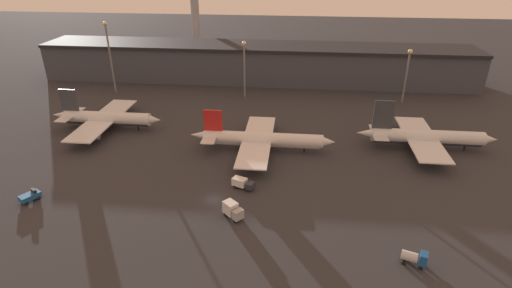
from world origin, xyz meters
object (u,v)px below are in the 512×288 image
airplane_0 (106,118)px  airplane_2 (425,137)px  service_vehicle_3 (30,196)px  airplane_1 (261,139)px  service_vehicle_0 (232,210)px  service_vehicle_1 (242,183)px  service_vehicle_2 (415,258)px  control_tower (195,9)px

airplane_0 → airplane_2: (102.83, -4.21, 0.09)m
service_vehicle_3 → airplane_1: bearing=-27.2°
service_vehicle_0 → service_vehicle_1: bearing=129.6°
airplane_0 → service_vehicle_0: 67.40m
service_vehicle_1 → service_vehicle_2: size_ratio=1.21×
airplane_1 → service_vehicle_2: 56.96m
airplane_2 → service_vehicle_2: airplane_2 is taller
control_tower → airplane_0: bearing=-93.5°
service_vehicle_0 → control_tower: size_ratio=0.12×
airplane_2 → service_vehicle_1: 59.23m
service_vehicle_1 → airplane_2: bearing=50.1°
airplane_2 → control_tower: control_tower is taller
airplane_0 → service_vehicle_2: 103.99m
airplane_2 → service_vehicle_2: bearing=-106.3°
airplane_0 → airplane_2: 102.92m
airplane_0 → control_tower: bearing=86.6°
airplane_1 → airplane_2: bearing=7.3°
control_tower → service_vehicle_0: bearing=-73.5°
airplane_1 → airplane_0: bearing=169.0°
service_vehicle_2 → control_tower: size_ratio=0.12×
service_vehicle_1 → control_tower: bearing=129.7°
service_vehicle_2 → airplane_0: bearing=166.2°
airplane_1 → service_vehicle_3: airplane_1 is taller
service_vehicle_3 → control_tower: bearing=28.6°
service_vehicle_1 → service_vehicle_3: same height
service_vehicle_2 → airplane_1: bearing=145.5°
service_vehicle_0 → service_vehicle_3: service_vehicle_0 is taller
service_vehicle_0 → airplane_0: bearing=-179.6°
service_vehicle_1 → service_vehicle_2: service_vehicle_2 is taller
airplane_2 → service_vehicle_3: (-102.35, -39.25, -2.55)m
airplane_0 → service_vehicle_3: 43.54m
service_vehicle_0 → service_vehicle_1: (0.56, 12.38, -0.45)m
airplane_0 → airplane_2: bearing=-2.2°
airplane_1 → airplane_2: airplane_2 is taller
service_vehicle_3 → airplane_2: bearing=-38.1°
airplane_1 → service_vehicle_3: (-53.05, -33.00, -2.28)m
airplane_2 → service_vehicle_1: bearing=-151.4°
control_tower → airplane_2: bearing=-48.1°
service_vehicle_2 → service_vehicle_0: bearing=-178.0°
airplane_0 → control_tower: (6.39, 103.34, 21.88)m
airplane_1 → airplane_2: 49.70m
airplane_2 → service_vehicle_1: (-52.00, -28.27, -2.27)m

